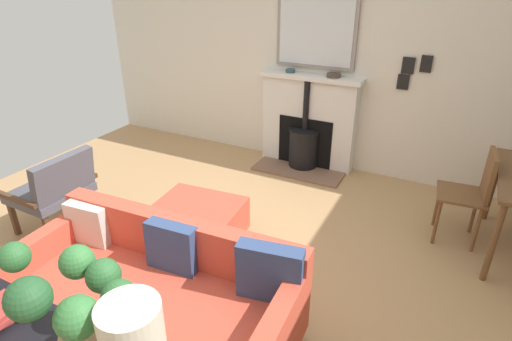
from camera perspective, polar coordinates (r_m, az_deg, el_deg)
ground_plane at (r=3.50m, az=-5.08°, el=-14.05°), size 4.97×6.37×0.01m
wall_left at (r=5.02m, az=9.92°, el=16.25°), size 0.12×6.37×2.84m
fireplace at (r=5.12m, az=7.06°, el=5.81°), size 0.59×1.23×1.14m
mirror_over_mantel at (r=4.94m, az=8.29°, el=18.89°), size 0.04×0.94×0.90m
mantel_bowl_near at (r=5.03m, az=4.75°, el=13.56°), size 0.12×0.12×0.04m
mantel_bowl_far at (r=4.86m, az=10.64°, el=12.80°), size 0.16×0.16×0.04m
sofa at (r=2.89m, az=-13.71°, el=-16.39°), size 0.99×1.93×0.79m
ottoman at (r=3.69m, az=-8.17°, el=-7.03°), size 0.72×0.79×0.40m
armchair_accent at (r=4.17m, az=-25.94°, el=-2.13°), size 0.69×0.61×0.80m
table_lamp_far_end at (r=1.62m, az=-16.76°, el=-20.36°), size 0.23×0.23×0.46m
potted_plant at (r=1.83m, az=-23.34°, el=-16.44°), size 0.46×0.47×0.58m
dining_chair_near_fireplace at (r=4.05m, az=27.76°, el=-2.33°), size 0.43×0.43×0.88m
photo_gallery_row at (r=4.78m, az=20.72°, el=12.78°), size 0.02×0.32×0.38m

